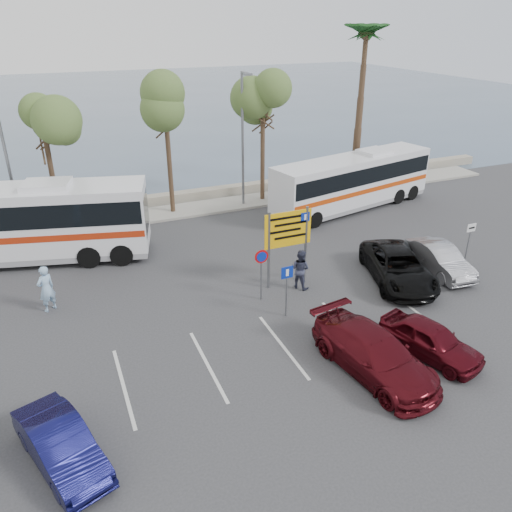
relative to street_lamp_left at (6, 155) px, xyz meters
name	(u,v)px	position (x,y,z in m)	size (l,w,h in m)	color
ground	(299,325)	(10.00, -13.52, -4.60)	(120.00, 120.00, 0.00)	#353537
kerb_strip	(197,209)	(10.00, 0.48, -4.52)	(44.00, 2.40, 0.15)	#9C998E
seawall	(188,196)	(10.00, 2.48, -4.30)	(48.00, 0.80, 0.60)	gray
sea	(101,103)	(10.00, 46.48, -4.59)	(140.00, 140.00, 0.00)	#42566B
tree_left	(42,122)	(2.00, 0.48, 1.41)	(3.20, 3.20, 7.20)	#382619
tree_mid	(165,102)	(8.50, 0.48, 2.06)	(3.20, 3.20, 8.00)	#382619
tree_right	(263,104)	(14.50, 0.48, 1.57)	(3.20, 3.20, 7.40)	#382619
palm_tree	(366,36)	(21.50, 0.48, 5.27)	(4.80, 4.80, 11.20)	#382619
street_lamp_left	(6,155)	(0.00, 0.00, 0.00)	(0.45, 1.15, 8.01)	slate
street_lamp_right	(243,134)	(13.00, 0.00, 0.00)	(0.45, 1.15, 8.01)	slate
direction_sign	(288,235)	(11.00, -10.32, -2.17)	(2.20, 0.12, 3.60)	slate
sign_no_stop	(261,267)	(9.40, -11.13, -3.02)	(0.60, 0.08, 2.35)	slate
sign_parking	(287,284)	(9.80, -12.73, -3.13)	(0.50, 0.07, 2.25)	slate
sign_taxi	(469,239)	(19.80, -12.03, -3.18)	(0.50, 0.07, 2.20)	slate
lane_markings	(284,345)	(8.86, -14.52, -4.60)	(12.02, 4.20, 0.01)	silver
coach_bus_left	(13,226)	(-0.18, -3.02, -2.75)	(13.05, 5.82, 3.98)	silver
coach_bus_right	(353,184)	(19.06, -3.02, -2.97)	(11.50, 4.70, 3.51)	silver
car_blue	(61,445)	(1.00, -17.02, -3.97)	(1.33, 3.82, 1.26)	#0E0E41
car_maroon	(374,354)	(11.00, -17.02, -3.87)	(2.06, 5.06, 1.47)	#4E0D13
car_red	(430,340)	(13.40, -17.02, -3.96)	(1.52, 3.77, 1.29)	#4D0B13
suv_black	(398,267)	(15.80, -12.02, -3.88)	(2.39, 5.19, 1.44)	black
car_silver_b	(440,259)	(18.20, -12.02, -3.94)	(1.40, 4.01, 1.32)	gray
pedestrian_near	(46,289)	(1.00, -8.52, -3.59)	(0.73, 0.48, 2.01)	#98BCDD
pedestrian_far	(300,269)	(11.41, -10.83, -3.68)	(0.89, 0.69, 1.83)	#33364C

